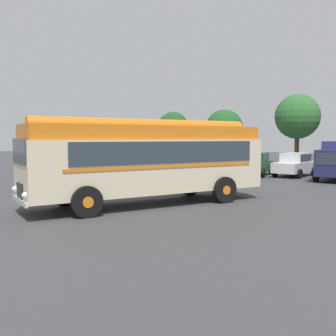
% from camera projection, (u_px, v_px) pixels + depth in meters
% --- Properties ---
extents(ground_plane, '(120.00, 120.00, 0.00)m').
position_uv_depth(ground_plane, '(137.00, 201.00, 16.96)').
color(ground_plane, '#3D3D3F').
extents(vintage_bus, '(6.82, 10.08, 3.49)m').
position_uv_depth(vintage_bus, '(148.00, 158.00, 15.97)').
color(vintage_bus, beige).
rests_on(vintage_bus, ground).
extents(car_near_left, '(2.29, 4.35, 1.66)m').
position_uv_depth(car_near_left, '(255.00, 164.00, 28.43)').
color(car_near_left, '#144C28').
rests_on(car_near_left, ground).
extents(car_mid_left, '(2.42, 4.41, 1.66)m').
position_uv_depth(car_mid_left, '(295.00, 164.00, 27.83)').
color(car_mid_left, silver).
rests_on(car_mid_left, ground).
extents(tree_far_left, '(3.19, 3.19, 5.44)m').
position_uv_depth(tree_far_left, '(172.00, 127.00, 41.17)').
color(tree_far_left, '#4C3823').
rests_on(tree_far_left, ground).
extents(tree_left_of_centre, '(3.67, 3.67, 5.51)m').
position_uv_depth(tree_left_of_centre, '(223.00, 129.00, 38.67)').
color(tree_left_of_centre, '#4C3823').
rests_on(tree_left_of_centre, ground).
extents(tree_centre, '(3.96, 3.96, 6.59)m').
position_uv_depth(tree_centre, '(297.00, 116.00, 34.86)').
color(tree_centre, '#4C3823').
rests_on(tree_centre, ground).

